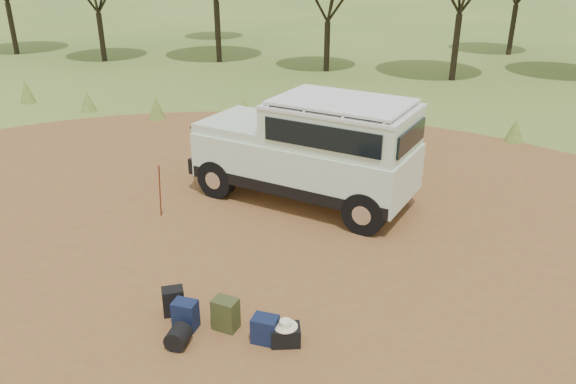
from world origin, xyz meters
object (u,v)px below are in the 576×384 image
(backpack_olive, at_px, (226,314))
(backpack_navy, at_px, (185,315))
(backpack_black, at_px, (173,301))
(safari_vehicle, at_px, (311,152))
(duffel_navy, at_px, (265,330))
(walking_staff, at_px, (160,191))
(hard_case, at_px, (286,335))

(backpack_olive, bearing_deg, backpack_navy, -156.54)
(backpack_black, bearing_deg, safari_vehicle, 46.92)
(safari_vehicle, xyz_separation_m, backpack_navy, (-0.76, -5.35, -1.00))
(backpack_olive, height_order, duffel_navy, backpack_olive)
(safari_vehicle, xyz_separation_m, walking_staff, (-3.00, -1.85, -0.58))
(duffel_navy, bearing_deg, backpack_olive, 170.98)
(backpack_black, bearing_deg, walking_staff, 89.86)
(safari_vehicle, xyz_separation_m, backpack_olive, (-0.14, -5.19, -0.98))
(backpack_black, height_order, duffel_navy, backpack_black)
(backpack_navy, height_order, hard_case, backpack_navy)
(walking_staff, xyz_separation_m, duffel_navy, (3.58, -3.48, -0.44))
(duffel_navy, relative_size, hard_case, 0.98)
(backpack_olive, relative_size, duffel_navy, 1.23)
(hard_case, bearing_deg, walking_staff, 119.60)
(duffel_navy, bearing_deg, backpack_black, 172.90)
(safari_vehicle, relative_size, hard_case, 12.46)
(backpack_black, height_order, backpack_navy, backpack_navy)
(backpack_black, distance_m, hard_case, 2.03)
(safari_vehicle, bearing_deg, hard_case, -66.58)
(backpack_black, bearing_deg, backpack_navy, -70.00)
(safari_vehicle, height_order, duffel_navy, safari_vehicle)
(backpack_black, xyz_separation_m, duffel_navy, (1.69, -0.27, -0.02))
(safari_vehicle, distance_m, walking_staff, 3.58)
(walking_staff, relative_size, duffel_navy, 3.07)
(backpack_navy, bearing_deg, safari_vehicle, 83.28)
(backpack_black, distance_m, duffel_navy, 1.72)
(walking_staff, height_order, backpack_navy, walking_staff)
(backpack_olive, xyz_separation_m, duffel_navy, (0.71, -0.14, -0.05))
(safari_vehicle, relative_size, walking_staff, 4.15)
(backpack_olive, bearing_deg, walking_staff, 139.42)
(walking_staff, height_order, backpack_black, walking_staff)
(backpack_navy, bearing_deg, duffel_navy, 2.49)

